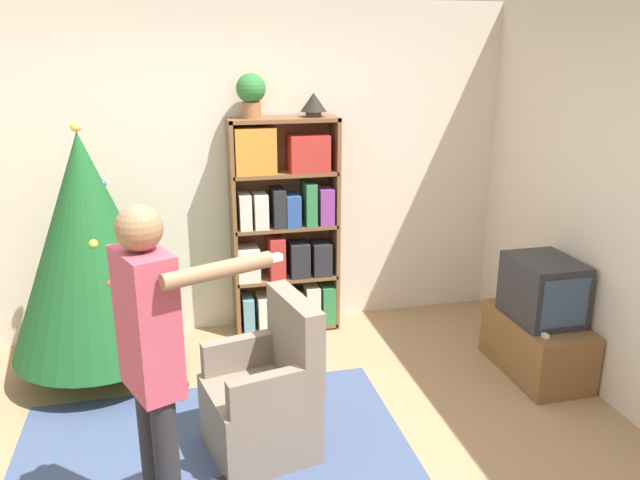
# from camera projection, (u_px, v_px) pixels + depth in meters

# --- Properties ---
(ground_plane) EXTENTS (14.00, 14.00, 0.00)m
(ground_plane) POSITION_uv_depth(u_px,v_px,m) (265.00, 477.00, 3.42)
(ground_plane) COLOR #9E7A56
(wall_back) EXTENTS (8.00, 0.10, 2.60)m
(wall_back) POSITION_uv_depth(u_px,v_px,m) (222.00, 172.00, 4.93)
(wall_back) COLOR beige
(wall_back) RESTS_ON ground_plane
(bookshelf) EXTENTS (0.85, 0.28, 1.74)m
(bookshelf) POSITION_uv_depth(u_px,v_px,m) (285.00, 230.00, 4.97)
(bookshelf) COLOR brown
(bookshelf) RESTS_ON ground_plane
(tv_stand) EXTENTS (0.45, 0.82, 0.42)m
(tv_stand) POSITION_uv_depth(u_px,v_px,m) (536.00, 345.00, 4.46)
(tv_stand) COLOR brown
(tv_stand) RESTS_ON ground_plane
(television) EXTENTS (0.41, 0.52, 0.44)m
(television) POSITION_uv_depth(u_px,v_px,m) (543.00, 289.00, 4.33)
(television) COLOR #28282D
(television) RESTS_ON tv_stand
(game_remote) EXTENTS (0.04, 0.12, 0.02)m
(game_remote) POSITION_uv_depth(u_px,v_px,m) (542.00, 333.00, 4.14)
(game_remote) COLOR white
(game_remote) RESTS_ON tv_stand
(christmas_tree) EXTENTS (1.16, 1.16, 1.80)m
(christmas_tree) POSITION_uv_depth(u_px,v_px,m) (90.00, 245.00, 4.21)
(christmas_tree) COLOR #4C3323
(christmas_tree) RESTS_ON ground_plane
(armchair) EXTENTS (0.68, 0.67, 0.92)m
(armchair) POSITION_uv_depth(u_px,v_px,m) (266.00, 399.00, 3.57)
(armchair) COLOR #7A6B5B
(armchair) RESTS_ON ground_plane
(standing_person) EXTENTS (0.72, 0.44, 1.66)m
(standing_person) POSITION_uv_depth(u_px,v_px,m) (153.00, 357.00, 2.66)
(standing_person) COLOR #232328
(standing_person) RESTS_ON ground_plane
(potted_plant) EXTENTS (0.22, 0.22, 0.33)m
(potted_plant) POSITION_uv_depth(u_px,v_px,m) (251.00, 92.00, 4.60)
(potted_plant) COLOR #935B38
(potted_plant) RESTS_ON bookshelf
(table_lamp) EXTENTS (0.20, 0.20, 0.18)m
(table_lamp) POSITION_uv_depth(u_px,v_px,m) (314.00, 103.00, 4.73)
(table_lamp) COLOR #473828
(table_lamp) RESTS_ON bookshelf
(book_pile_near_tree) EXTENTS (0.19, 0.19, 0.07)m
(book_pile_near_tree) POSITION_uv_depth(u_px,v_px,m) (175.00, 391.00, 4.20)
(book_pile_near_tree) COLOR gold
(book_pile_near_tree) RESTS_ON ground_plane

